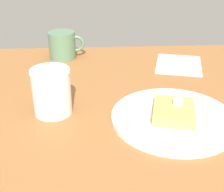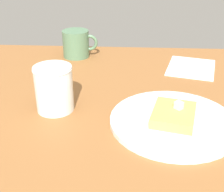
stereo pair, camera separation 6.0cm
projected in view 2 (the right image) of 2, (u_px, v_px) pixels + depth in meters
The scene contains 8 objects.
table_surface at pixel (138, 129), 61.05cm from camera, with size 91.34×91.34×2.89cm, color brown.
plate at pixel (173, 121), 59.86cm from camera, with size 24.26×24.26×1.04cm.
toast_slice_center at pixel (174, 114), 59.20cm from camera, with size 7.76×9.53×1.94cm, color tan.
butter_pat_primary at pixel (179, 105), 58.95cm from camera, with size 1.43×1.29×1.43cm, color #F7ECC4.
fork at pixel (207, 135), 54.55cm from camera, with size 13.82×10.51×0.36cm.
syrup_jar at pixel (54, 91), 63.19cm from camera, with size 7.87×7.87×9.47cm.
napkin at pixel (191, 68), 85.06cm from camera, with size 12.16×14.86×0.30cm, color white.
coffee_mug at pixel (76, 44), 91.63cm from camera, with size 10.32×7.69×7.81cm.
Camera 2 is at (-2.13, -51.47, 35.23)cm, focal length 50.00 mm.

